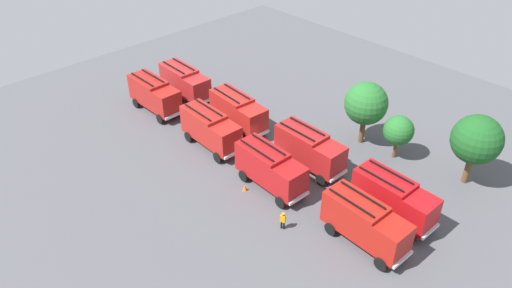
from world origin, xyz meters
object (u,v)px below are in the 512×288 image
object	(u,v)px
fire_truck_1	(210,128)
fire_truck_4	(185,82)
tree_1	(399,131)
traffic_cone_0	(245,188)
fire_truck_3	(365,222)
fire_truck_5	(238,111)
tree_0	(366,104)
fire_truck_6	(309,148)
tree_2	(477,140)
firefighter_1	(197,82)
firefighter_0	(283,220)
fire_truck_0	(154,94)
fire_truck_2	(270,168)
firefighter_2	(245,107)
fire_truck_7	(394,197)

from	to	relation	value
fire_truck_1	fire_truck_4	xyz separation A→B (m)	(-10.03, 4.24, 0.00)
tree_1	traffic_cone_0	bearing A→B (deg)	-113.94
fire_truck_3	fire_truck_5	bearing A→B (deg)	169.94
tree_0	traffic_cone_0	world-z (taller)	tree_0
fire_truck_1	fire_truck_6	size ratio (longest dim) A/B	1.01
fire_truck_3	tree_2	bearing A→B (deg)	83.69
firefighter_1	firefighter_0	bearing A→B (deg)	-68.13
tree_0	fire_truck_0	bearing A→B (deg)	-149.36
fire_truck_6	tree_2	size ratio (longest dim) A/B	1.05
fire_truck_6	fire_truck_2	bearing A→B (deg)	-94.01
tree_2	traffic_cone_0	world-z (taller)	tree_2
fire_truck_6	firefighter_2	bearing A→B (deg)	169.47
fire_truck_0	firefighter_0	size ratio (longest dim) A/B	4.43
firefighter_1	tree_2	distance (m)	32.37
fire_truck_1	fire_truck_5	xyz separation A→B (m)	(-0.67, 4.29, 0.00)
fire_truck_0	fire_truck_1	xyz separation A→B (m)	(9.91, 0.04, 0.00)
fire_truck_0	fire_truck_1	bearing A→B (deg)	0.37
traffic_cone_0	fire_truck_6	bearing A→B (deg)	77.16
firefighter_1	fire_truck_3	bearing A→B (deg)	-58.10
firefighter_0	traffic_cone_0	distance (m)	5.84
tree_2	traffic_cone_0	distance (m)	20.73
fire_truck_7	fire_truck_4	bearing A→B (deg)	-178.48
fire_truck_6	firefighter_2	size ratio (longest dim) A/B	4.11
fire_truck_0	tree_0	xyz separation A→B (m)	(19.91, 11.80, 2.34)
firefighter_0	tree_0	size ratio (longest dim) A/B	0.24
firefighter_1	tree_0	world-z (taller)	tree_0
fire_truck_3	fire_truck_4	world-z (taller)	same
fire_truck_7	fire_truck_3	bearing A→B (deg)	-86.80
fire_truck_2	fire_truck_4	xyz separation A→B (m)	(-18.78, 4.51, 0.00)
tree_0	tree_1	bearing A→B (deg)	2.59
firefighter_1	traffic_cone_0	world-z (taller)	firefighter_1
tree_1	fire_truck_0	bearing A→B (deg)	-153.29
fire_truck_4	fire_truck_6	distance (m)	19.16
fire_truck_7	tree_1	xyz separation A→B (m)	(-4.67, 7.69, 0.91)
fire_truck_4	fire_truck_5	distance (m)	9.35
tree_0	traffic_cone_0	xyz separation A→B (m)	(-2.43, -14.03, -4.19)
fire_truck_4	fire_truck_7	distance (m)	28.58
firefighter_0	tree_2	xyz separation A→B (m)	(7.28, 16.60, 3.74)
fire_truck_0	fire_truck_2	distance (m)	18.66
firefighter_1	tree_2	xyz separation A→B (m)	(31.48, 6.61, 3.66)
fire_truck_0	fire_truck_5	world-z (taller)	same
fire_truck_7	firefighter_1	world-z (taller)	fire_truck_7
fire_truck_7	firefighter_1	bearing A→B (deg)	176.80
traffic_cone_0	fire_truck_5	bearing A→B (deg)	141.53
firefighter_2	tree_0	xyz separation A→B (m)	(12.27, 5.00, 3.51)
fire_truck_4	traffic_cone_0	world-z (taller)	fire_truck_4
firefighter_2	traffic_cone_0	distance (m)	13.37
fire_truck_5	fire_truck_0	bearing A→B (deg)	-151.18
fire_truck_0	tree_2	distance (m)	33.36
fire_truck_7	fire_truck_2	bearing A→B (deg)	-153.80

